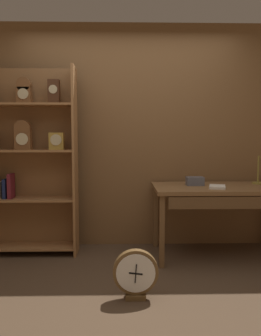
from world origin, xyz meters
TOP-DOWN VIEW (x-y plane):
  - ground_plane at (0.00, 0.00)m, footprint 10.00×10.00m
  - back_wood_panel at (0.00, 1.42)m, footprint 4.80×0.05m
  - bookshelf at (-1.17, 1.12)m, footprint 1.13×0.30m
  - workbench at (0.98, 0.95)m, footprint 1.43×0.75m
  - toolbox_small at (0.71, 1.05)m, footprint 0.19×0.12m
  - open_repair_manual at (0.90, 0.85)m, footprint 0.21×0.26m
  - round_clock_large at (0.03, 0.01)m, footprint 0.36×0.11m

SIDE VIEW (x-z plane):
  - ground_plane at x=0.00m, z-range 0.00..0.00m
  - round_clock_large at x=0.03m, z-range 0.00..0.41m
  - workbench at x=0.98m, z-range 0.31..1.07m
  - open_repair_manual at x=0.90m, z-range 0.77..0.79m
  - toolbox_small at x=0.71m, z-range 0.77..0.86m
  - bookshelf at x=-1.17m, z-range 0.04..2.08m
  - back_wood_panel at x=0.00m, z-range 0.00..2.60m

